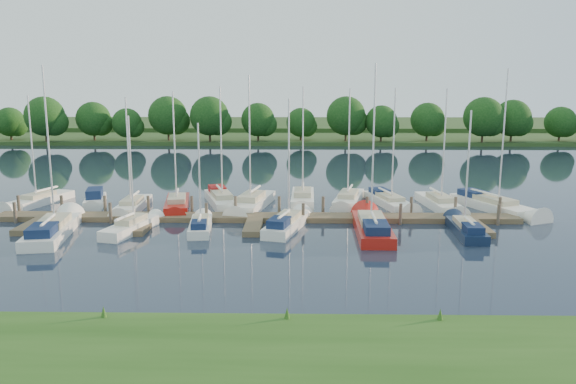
{
  "coord_description": "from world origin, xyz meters",
  "views": [
    {
      "loc": [
        3.23,
        -33.83,
        10.28
      ],
      "look_at": [
        2.45,
        8.0,
        2.2
      ],
      "focal_mm": 35.0,
      "sensor_mm": 36.0,
      "label": 1
    }
  ],
  "objects_px": {
    "dock": "(255,220)",
    "motorboat": "(95,201)",
    "sailboat_n_0": "(39,201)",
    "sailboat_n_5": "(251,205)",
    "sailboat_s_2": "(201,226)"
  },
  "relations": [
    {
      "from": "sailboat_n_0",
      "to": "motorboat",
      "type": "relative_size",
      "value": 1.75
    },
    {
      "from": "sailboat_n_5",
      "to": "sailboat_s_2",
      "type": "height_order",
      "value": "sailboat_n_5"
    },
    {
      "from": "dock",
      "to": "sailboat_s_2",
      "type": "bearing_deg",
      "value": -147.03
    },
    {
      "from": "dock",
      "to": "sailboat_s_2",
      "type": "relative_size",
      "value": 5.05
    },
    {
      "from": "sailboat_n_5",
      "to": "sailboat_n_0",
      "type": "bearing_deg",
      "value": 7.3
    },
    {
      "from": "dock",
      "to": "motorboat",
      "type": "bearing_deg",
      "value": 157.49
    },
    {
      "from": "motorboat",
      "to": "sailboat_s_2",
      "type": "xyz_separation_m",
      "value": [
        10.62,
        -8.38,
        -0.04
      ]
    },
    {
      "from": "sailboat_n_0",
      "to": "sailboat_n_5",
      "type": "height_order",
      "value": "sailboat_n_5"
    },
    {
      "from": "sailboat_n_0",
      "to": "sailboat_n_5",
      "type": "bearing_deg",
      "value": -167.14
    },
    {
      "from": "sailboat_n_0",
      "to": "sailboat_s_2",
      "type": "height_order",
      "value": "sailboat_n_0"
    },
    {
      "from": "dock",
      "to": "motorboat",
      "type": "relative_size",
      "value": 7.22
    },
    {
      "from": "dock",
      "to": "motorboat",
      "type": "height_order",
      "value": "motorboat"
    },
    {
      "from": "motorboat",
      "to": "sailboat_s_2",
      "type": "bearing_deg",
      "value": 126.9
    },
    {
      "from": "dock",
      "to": "motorboat",
      "type": "xyz_separation_m",
      "value": [
        -14.36,
        5.95,
        0.16
      ]
    },
    {
      "from": "sailboat_n_0",
      "to": "sailboat_s_2",
      "type": "xyz_separation_m",
      "value": [
        15.53,
        -8.4,
        0.04
      ]
    }
  ]
}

